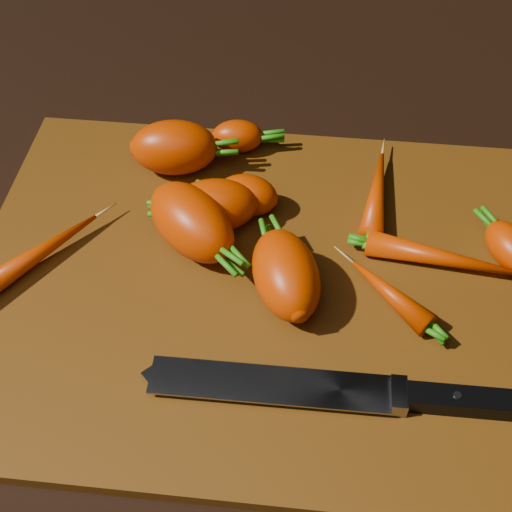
# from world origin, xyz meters

# --- Properties ---
(ground) EXTENTS (2.00, 2.00, 0.01)m
(ground) POSITION_xyz_m (0.00, 0.00, -0.01)
(ground) COLOR black
(cutting_board) EXTENTS (0.50, 0.40, 0.01)m
(cutting_board) POSITION_xyz_m (0.00, 0.00, 0.01)
(cutting_board) COLOR #592F08
(cutting_board) RESTS_ON ground
(carrot_0) EXTENTS (0.09, 0.06, 0.05)m
(carrot_0) POSITION_xyz_m (-0.09, 0.13, 0.04)
(carrot_0) COLOR #C53200
(carrot_0) RESTS_ON cutting_board
(carrot_1) EXTENTS (0.06, 0.05, 0.04)m
(carrot_1) POSITION_xyz_m (-0.02, 0.08, 0.03)
(carrot_1) COLOR #C53200
(carrot_1) RESTS_ON cutting_board
(carrot_2) EXTENTS (0.11, 0.11, 0.06)m
(carrot_2) POSITION_xyz_m (-0.06, 0.03, 0.04)
(carrot_2) COLOR #C53200
(carrot_2) RESTS_ON cutting_board
(carrot_3) EXTENTS (0.08, 0.10, 0.05)m
(carrot_3) POSITION_xyz_m (0.03, -0.02, 0.04)
(carrot_3) COLOR #C53200
(carrot_3) RESTS_ON cutting_board
(carrot_4) EXTENTS (0.09, 0.06, 0.05)m
(carrot_4) POSITION_xyz_m (-0.04, 0.06, 0.04)
(carrot_4) COLOR #C53200
(carrot_4) RESTS_ON cutting_board
(carrot_5) EXTENTS (0.05, 0.04, 0.03)m
(carrot_5) POSITION_xyz_m (-0.04, 0.17, 0.03)
(carrot_5) COLOR #C53200
(carrot_5) RESTS_ON cutting_board
(carrot_6) EXTENTS (0.06, 0.07, 0.03)m
(carrot_6) POSITION_xyz_m (0.22, 0.04, 0.03)
(carrot_6) COLOR #C53200
(carrot_6) RESTS_ON cutting_board
(carrot_7) EXTENTS (0.03, 0.11, 0.02)m
(carrot_7) POSITION_xyz_m (0.11, 0.11, 0.02)
(carrot_7) COLOR #C53200
(carrot_7) RESTS_ON cutting_board
(carrot_8) EXTENTS (0.14, 0.05, 0.02)m
(carrot_8) POSITION_xyz_m (0.16, 0.03, 0.02)
(carrot_8) COLOR #C53200
(carrot_8) RESTS_ON cutting_board
(carrot_9) EXTENTS (0.08, 0.08, 0.02)m
(carrot_9) POSITION_xyz_m (0.12, -0.01, 0.02)
(carrot_9) COLOR #C53200
(carrot_9) RESTS_ON cutting_board
(carrot_10) EXTENTS (0.10, 0.12, 0.02)m
(carrot_10) POSITION_xyz_m (-0.19, -0.01, 0.02)
(carrot_10) COLOR #C53200
(carrot_10) RESTS_ON cutting_board
(knife) EXTENTS (0.30, 0.03, 0.02)m
(knife) POSITION_xyz_m (0.04, -0.11, 0.02)
(knife) COLOR gray
(knife) RESTS_ON cutting_board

